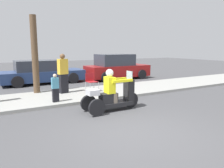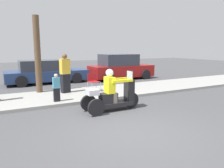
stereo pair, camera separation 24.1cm
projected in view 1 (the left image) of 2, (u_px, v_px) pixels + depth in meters
The scene contains 9 objects.
ground_plane at pixel (134, 132), 5.61m from camera, with size 60.00×60.00×0.00m, color #424244.
sidewalk_strip at pixel (73, 96), 9.55m from camera, with size 28.00×2.80×0.12m.
motorcycle_trike at pixel (112, 96), 7.43m from camera, with size 2.07×0.76×1.43m.
spectator_by_tree at pixel (55, 88), 8.13m from camera, with size 0.25×0.15×1.06m.
spectator_mid_group at pixel (63, 74), 9.69m from camera, with size 0.46×0.34×1.75m.
folding_chair_curbside at pixel (91, 80), 10.18m from camera, with size 0.50×0.50×0.82m.
parked_car_lot_left at pixel (42, 72), 13.06m from camera, with size 4.77×2.04×1.39m.
parked_car_lot_center at pixel (117, 67), 14.91m from camera, with size 4.31×2.03×1.69m.
tree_trunk at pixel (35, 55), 9.62m from camera, with size 0.28×0.28×3.41m.
Camera 1 is at (-3.12, -4.36, 2.15)m, focal length 35.00 mm.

